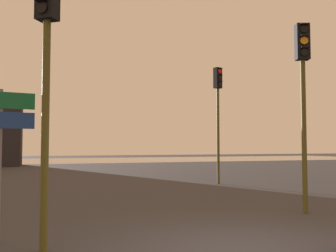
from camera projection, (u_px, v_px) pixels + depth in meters
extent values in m
cube|color=#9E937F|center=(66.00, 160.00, 41.84)|extent=(80.00, 16.00, 0.01)
cylinder|color=#4C4719|center=(304.00, 136.00, 9.17)|extent=(0.12, 0.12, 3.77)
cube|color=black|center=(302.00, 42.00, 9.29)|extent=(0.38, 0.33, 0.90)
cylinder|color=black|center=(304.00, 29.00, 9.17)|extent=(0.19, 0.09, 0.19)
cube|color=black|center=(304.00, 24.00, 9.16)|extent=(0.22, 0.18, 0.02)
cylinder|color=orange|center=(304.00, 40.00, 9.16)|extent=(0.19, 0.09, 0.19)
cube|color=black|center=(304.00, 36.00, 9.14)|extent=(0.22, 0.18, 0.02)
cylinder|color=black|center=(304.00, 52.00, 9.14)|extent=(0.19, 0.09, 0.19)
cube|color=black|center=(305.00, 47.00, 9.13)|extent=(0.22, 0.18, 0.02)
cylinder|color=#4C4719|center=(45.00, 134.00, 5.85)|extent=(0.12, 0.12, 3.63)
cylinder|color=black|center=(42.00, 7.00, 5.82)|extent=(0.17, 0.14, 0.19)
cube|color=black|center=(41.00, 0.00, 5.81)|extent=(0.22, 0.21, 0.02)
cylinder|color=#4C4719|center=(218.00, 136.00, 16.16)|extent=(0.12, 0.12, 4.14)
cube|color=black|center=(218.00, 78.00, 16.29)|extent=(0.37, 0.32, 0.90)
cylinder|color=red|center=(220.00, 71.00, 16.20)|extent=(0.19, 0.08, 0.19)
cube|color=black|center=(220.00, 68.00, 16.18)|extent=(0.22, 0.17, 0.02)
cylinder|color=black|center=(220.00, 78.00, 16.18)|extent=(0.19, 0.08, 0.19)
cube|color=black|center=(220.00, 75.00, 16.17)|extent=(0.22, 0.17, 0.02)
cylinder|color=black|center=(220.00, 84.00, 16.16)|extent=(0.19, 0.08, 0.19)
cube|color=black|center=(220.00, 82.00, 16.15)|extent=(0.22, 0.17, 0.02)
cube|color=#116038|center=(1.00, 100.00, 6.32)|extent=(1.09, 0.20, 0.28)
cube|color=navy|center=(0.00, 120.00, 6.30)|extent=(1.09, 0.20, 0.28)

